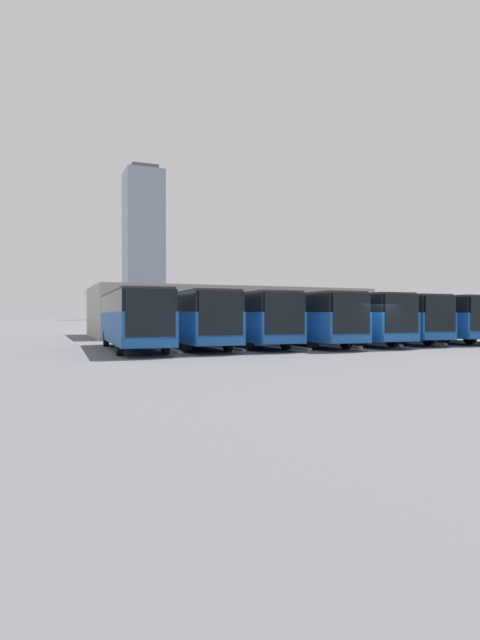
# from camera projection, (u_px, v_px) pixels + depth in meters

# --- Properties ---
(ground_plane) EXTENTS (600.00, 600.00, 0.00)m
(ground_plane) POSITION_uv_depth(u_px,v_px,m) (377.00, 351.00, 26.72)
(ground_plane) COLOR #5B5B60
(bus_0) EXTENTS (2.96, 12.01, 3.18)m
(bus_0) POSITION_uv_depth(u_px,v_px,m) (462.00, 317.00, 36.71)
(bus_0) COLOR #19519E
(bus_0) RESTS_ON ground_plane
(curb_divider_0) EXTENTS (0.46, 5.42, 0.15)m
(curb_divider_0) POSITION_uv_depth(u_px,v_px,m) (463.00, 342.00, 34.44)
(curb_divider_0) COLOR #9E9E99
(curb_divider_0) RESTS_ON ground_plane
(bus_1) EXTENTS (2.96, 12.01, 3.18)m
(bus_1) POSITION_uv_depth(u_px,v_px,m) (419.00, 317.00, 35.98)
(bus_1) COLOR #19519E
(bus_1) RESTS_ON ground_plane
(curb_divider_1) EXTENTS (0.46, 5.42, 0.15)m
(curb_divider_1) POSITION_uv_depth(u_px,v_px,m) (417.00, 342.00, 33.71)
(curb_divider_1) COLOR #9E9E99
(curb_divider_1) RESTS_ON ground_plane
(bus_2) EXTENTS (2.96, 12.01, 3.18)m
(bus_2) POSITION_uv_depth(u_px,v_px,m) (380.00, 317.00, 34.69)
(bus_2) COLOR #19519E
(bus_2) RESTS_ON ground_plane
(curb_divider_2) EXTENTS (0.46, 5.42, 0.15)m
(curb_divider_2) POSITION_uv_depth(u_px,v_px,m) (375.00, 343.00, 32.42)
(curb_divider_2) COLOR #9E9E99
(curb_divider_2) RESTS_ON ground_plane
(bus_3) EXTENTS (2.96, 12.01, 3.18)m
(bus_3) POSITION_uv_depth(u_px,v_px,m) (344.00, 317.00, 32.69)
(bus_3) COLOR #19519E
(bus_3) RESTS_ON ground_plane
(curb_divider_3) EXTENTS (0.46, 5.42, 0.15)m
(curb_divider_3) POSITION_uv_depth(u_px,v_px,m) (336.00, 345.00, 30.42)
(curb_divider_3) COLOR #9E9E99
(curb_divider_3) RESTS_ON ground_plane
(bus_4) EXTENTS (2.96, 12.01, 3.18)m
(bus_4) POSITION_uv_depth(u_px,v_px,m) (299.00, 317.00, 31.11)
(bus_4) COLOR #19519E
(bus_4) RESTS_ON ground_plane
(curb_divider_4) EXTENTS (0.46, 5.42, 0.15)m
(curb_divider_4) POSITION_uv_depth(u_px,v_px,m) (288.00, 347.00, 28.84)
(curb_divider_4) COLOR #9E9E99
(curb_divider_4) RESTS_ON ground_plane
(bus_5) EXTENTS (2.96, 12.01, 3.18)m
(bus_5) POSITION_uv_depth(u_px,v_px,m) (244.00, 317.00, 30.49)
(bus_5) COLOR #19519E
(bus_5) RESTS_ON ground_plane
(curb_divider_5) EXTENTS (0.46, 5.42, 0.15)m
(curb_divider_5) POSITION_uv_depth(u_px,v_px,m) (228.00, 348.00, 28.22)
(curb_divider_5) COLOR #9E9E99
(curb_divider_5) RESTS_ON ground_plane
(bus_6) EXTENTS (2.96, 12.01, 3.18)m
(bus_6) POSITION_uv_depth(u_px,v_px,m) (190.00, 317.00, 29.02)
(bus_6) COLOR #19519E
(bus_6) RESTS_ON ground_plane
(curb_divider_6) EXTENTS (0.46, 5.42, 0.15)m
(curb_divider_6) POSITION_uv_depth(u_px,v_px,m) (169.00, 349.00, 26.75)
(curb_divider_6) COLOR #9E9E99
(curb_divider_6) RESTS_ON ground_plane
(bus_7) EXTENTS (2.96, 12.01, 3.18)m
(bus_7) POSITION_uv_depth(u_px,v_px,m) (132.00, 317.00, 27.21)
(bus_7) COLOR #19519E
(bus_7) RESTS_ON ground_plane
(station_building) EXTENTS (25.11, 13.88, 4.43)m
(station_building) POSITION_uv_depth(u_px,v_px,m) (229.00, 312.00, 47.32)
(station_building) COLOR #A8A399
(station_building) RESTS_ON ground_plane
(office_tower) EXTENTS (17.90, 17.90, 74.18)m
(office_tower) POSITION_uv_depth(u_px,v_px,m) (143.00, 245.00, 241.50)
(office_tower) COLOR #7F8EA3
(office_tower) RESTS_ON ground_plane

